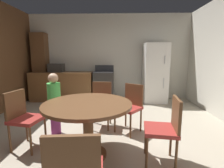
# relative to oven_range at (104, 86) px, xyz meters

# --- Properties ---
(ground_plane) EXTENTS (14.00, 14.00, 0.00)m
(ground_plane) POSITION_rel_oven_range_xyz_m (0.15, -2.66, -0.47)
(ground_plane) COLOR #A89E89
(wall_back) EXTENTS (5.41, 0.12, 2.70)m
(wall_back) POSITION_rel_oven_range_xyz_m (0.15, 0.40, 0.88)
(wall_back) COLOR beige
(wall_back) RESTS_ON ground
(kitchen_counter) EXTENTS (1.91, 0.60, 0.90)m
(kitchen_counter) POSITION_rel_oven_range_xyz_m (-1.30, -0.00, -0.02)
(kitchen_counter) COLOR brown
(kitchen_counter) RESTS_ON ground
(pantry_column) EXTENTS (0.44, 0.36, 2.10)m
(pantry_column) POSITION_rel_oven_range_xyz_m (-2.04, 0.18, 0.58)
(pantry_column) COLOR brown
(pantry_column) RESTS_ON ground
(oven_range) EXTENTS (0.60, 0.60, 1.10)m
(oven_range) POSITION_rel_oven_range_xyz_m (0.00, 0.00, 0.00)
(oven_range) COLOR #2D2B28
(oven_range) RESTS_ON ground
(refrigerator) EXTENTS (0.68, 0.68, 1.76)m
(refrigerator) POSITION_rel_oven_range_xyz_m (1.56, -0.05, 0.41)
(refrigerator) COLOR white
(refrigerator) RESTS_ON ground
(microwave) EXTENTS (0.44, 0.32, 0.26)m
(microwave) POSITION_rel_oven_range_xyz_m (-1.47, -0.00, 0.56)
(microwave) COLOR #2D2B28
(microwave) RESTS_ON kitchen_counter
(dining_table) EXTENTS (1.18, 1.18, 0.76)m
(dining_table) POSITION_rel_oven_range_xyz_m (0.03, -2.92, 0.13)
(dining_table) COLOR brown
(dining_table) RESTS_ON ground
(chair_west) EXTENTS (0.46, 0.46, 0.87)m
(chair_west) POSITION_rel_oven_range_xyz_m (-0.97, -2.75, 0.03)
(chair_west) COLOR brown
(chair_west) RESTS_ON ground
(chair_east) EXTENTS (0.45, 0.45, 0.87)m
(chair_east) POSITION_rel_oven_range_xyz_m (1.04, -3.05, 0.03)
(chair_east) COLOR brown
(chair_east) RESTS_ON ground
(chair_northeast) EXTENTS (0.56, 0.56, 0.87)m
(chair_northeast) POSITION_rel_oven_range_xyz_m (0.66, -2.12, 0.03)
(chair_northeast) COLOR brown
(chair_northeast) RESTS_ON ground
(chair_north) EXTENTS (0.43, 0.43, 0.87)m
(chair_north) POSITION_rel_oven_range_xyz_m (0.10, -1.90, 0.03)
(chair_north) COLOR brown
(chair_north) RESTS_ON ground
(person_child) EXTENTS (0.31, 0.31, 1.09)m
(person_child) POSITION_rel_oven_range_xyz_m (-0.67, -2.29, 0.11)
(person_child) COLOR #8C337A
(person_child) RESTS_ON ground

